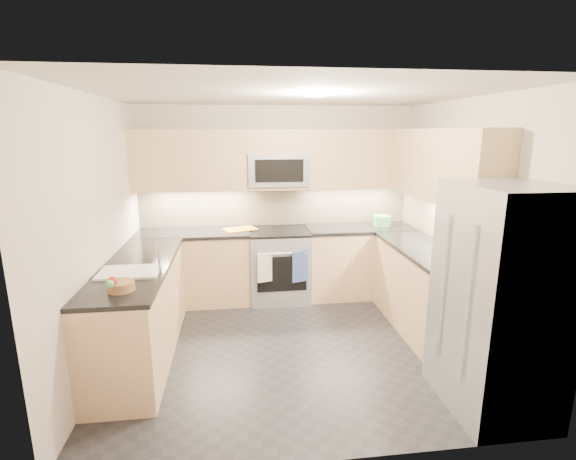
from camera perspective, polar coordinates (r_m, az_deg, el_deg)
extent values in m
cube|color=#242429|center=(4.51, 0.58, -15.41)|extent=(3.60, 3.20, 0.00)
cube|color=beige|center=(3.98, 0.66, 18.10)|extent=(3.60, 3.20, 0.02)
cube|color=beige|center=(5.63, -1.60, 3.88)|extent=(3.60, 0.02, 2.50)
cube|color=beige|center=(2.55, 5.54, -7.75)|extent=(3.60, 0.02, 2.50)
cube|color=beige|center=(4.22, -24.37, -0.45)|extent=(0.02, 3.20, 2.50)
cube|color=beige|center=(4.66, 23.13, 0.86)|extent=(0.02, 3.20, 2.50)
cube|color=#DBB384|center=(5.53, -12.60, -5.17)|extent=(1.42, 0.60, 0.90)
cube|color=#DBB384|center=(5.73, 9.69, -4.35)|extent=(1.42, 0.60, 0.90)
cube|color=#DBB384|center=(4.87, 18.30, -8.08)|extent=(0.60, 1.70, 0.90)
cube|color=#DBB384|center=(4.39, -19.56, -10.55)|extent=(0.60, 2.00, 0.90)
cube|color=black|center=(5.40, -12.85, -0.42)|extent=(1.42, 0.63, 0.04)
cube|color=black|center=(5.61, 9.88, 0.23)|extent=(1.42, 0.63, 0.04)
cube|color=black|center=(4.72, 18.71, -2.75)|extent=(0.63, 1.70, 0.04)
cube|color=black|center=(4.23, -20.05, -4.70)|extent=(0.63, 2.00, 0.04)
cube|color=#DBB384|center=(5.39, -1.45, 9.62)|extent=(3.60, 0.35, 0.75)
cube|color=#DBB384|center=(4.74, 20.24, 8.34)|extent=(0.35, 1.95, 0.75)
cube|color=tan|center=(5.63, -1.59, 3.32)|extent=(3.60, 0.01, 0.51)
cube|color=tan|center=(5.05, 20.50, 1.34)|extent=(0.01, 2.30, 0.51)
cube|color=#ADAFB5|center=(5.50, -1.21, -4.87)|extent=(0.76, 0.65, 0.91)
cube|color=black|center=(5.37, -1.24, -0.21)|extent=(0.76, 0.65, 0.03)
cube|color=black|center=(5.19, -0.83, -6.05)|extent=(0.62, 0.02, 0.45)
cylinder|color=#B2B5BA|center=(5.09, -0.81, -3.25)|extent=(0.60, 0.02, 0.02)
cube|color=#919598|center=(5.37, -1.42, 8.28)|extent=(0.76, 0.40, 0.40)
cube|color=black|center=(5.17, -1.18, 8.08)|extent=(0.60, 0.01, 0.28)
cube|color=#A7AAAF|center=(3.64, 26.87, -8.56)|extent=(0.70, 0.90, 1.80)
cylinder|color=#B2B5BA|center=(3.29, 23.27, -9.53)|extent=(0.02, 0.02, 1.20)
cylinder|color=#B2B5BA|center=(3.58, 20.39, -7.43)|extent=(0.02, 0.02, 1.20)
cube|color=white|center=(4.01, -20.78, -6.33)|extent=(0.52, 0.38, 0.16)
cylinder|color=silver|center=(3.89, -17.29, -3.53)|extent=(0.03, 0.03, 0.28)
cylinder|color=green|center=(5.72, 12.75, 1.26)|extent=(0.32, 0.32, 0.14)
cube|color=orange|center=(5.40, -6.58, 0.12)|extent=(0.48, 0.41, 0.01)
cylinder|color=#966D46|center=(3.57, -21.85, -7.13)|extent=(0.27, 0.27, 0.08)
sphere|color=#A31E12|center=(3.47, -22.89, -6.48)|extent=(0.07, 0.07, 0.07)
sphere|color=#49AC54|center=(3.41, -23.19, -6.81)|extent=(0.06, 0.06, 0.06)
cube|color=white|center=(5.10, -3.22, -5.23)|extent=(0.18, 0.07, 0.35)
cube|color=navy|center=(5.15, 1.63, -5.04)|extent=(0.20, 0.08, 0.39)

